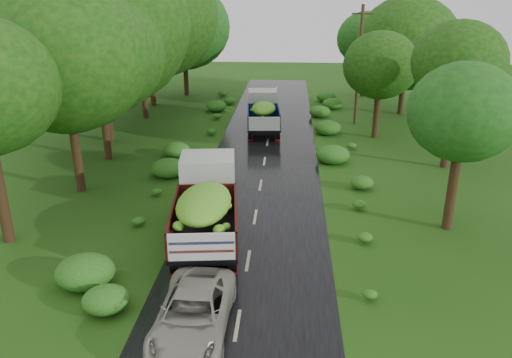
# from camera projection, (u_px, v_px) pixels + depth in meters

# --- Properties ---
(ground) EXTENTS (120.00, 120.00, 0.00)m
(ground) POSITION_uv_depth(u_px,v_px,m) (237.00, 325.00, 15.75)
(ground) COLOR #1C450E
(ground) RESTS_ON ground
(road) EXTENTS (6.50, 80.00, 0.02)m
(road) POSITION_uv_depth(u_px,v_px,m) (250.00, 248.00, 20.40)
(road) COLOR black
(road) RESTS_ON ground
(road_lines) EXTENTS (0.12, 69.60, 0.00)m
(road_lines) POSITION_uv_depth(u_px,v_px,m) (252.00, 237.00, 21.33)
(road_lines) COLOR #BFB78C
(road_lines) RESTS_ON road
(truck_near) EXTENTS (3.27, 7.24, 2.94)m
(truck_near) POSITION_uv_depth(u_px,v_px,m) (206.00, 201.00, 20.83)
(truck_near) COLOR black
(truck_near) RESTS_ON ground
(truck_far) EXTENTS (2.73, 6.48, 2.66)m
(truck_far) POSITION_uv_depth(u_px,v_px,m) (263.00, 111.00, 36.78)
(truck_far) COLOR black
(truck_far) RESTS_ON ground
(car) EXTENTS (2.22, 4.76, 1.32)m
(car) POSITION_uv_depth(u_px,v_px,m) (193.00, 313.00, 15.23)
(car) COLOR #A39F91
(car) RESTS_ON road
(utility_pole) EXTENTS (1.54, 0.44, 8.89)m
(utility_pole) POSITION_uv_depth(u_px,v_px,m) (359.00, 65.00, 37.56)
(utility_pole) COLOR #382616
(utility_pole) RESTS_ON ground
(trees_left) EXTENTS (6.76, 34.54, 10.10)m
(trees_left) POSITION_uv_depth(u_px,v_px,m) (124.00, 34.00, 34.77)
(trees_left) COLOR black
(trees_left) RESTS_ON ground
(trees_right) EXTENTS (6.87, 32.13, 7.63)m
(trees_right) POSITION_uv_depth(u_px,v_px,m) (404.00, 55.00, 35.53)
(trees_right) COLOR black
(trees_right) RESTS_ON ground
(shrubs) EXTENTS (11.90, 44.00, 0.70)m
(shrubs) POSITION_uv_depth(u_px,v_px,m) (263.00, 167.00, 28.66)
(shrubs) COLOR #165E19
(shrubs) RESTS_ON ground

